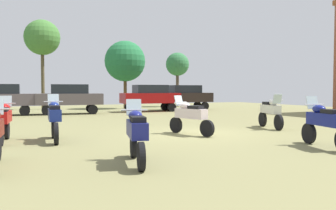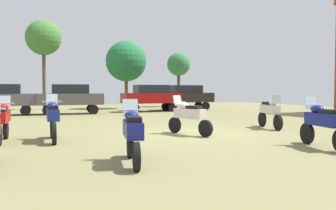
{
  "view_description": "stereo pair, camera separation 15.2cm",
  "coord_description": "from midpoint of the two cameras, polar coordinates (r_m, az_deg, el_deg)",
  "views": [
    {
      "loc": [
        -6.63,
        -11.43,
        1.69
      ],
      "look_at": [
        1.83,
        5.84,
        0.83
      ],
      "focal_mm": 37.65,
      "sensor_mm": 36.0,
      "label": 1
    },
    {
      "loc": [
        -6.49,
        -11.5,
        1.69
      ],
      "look_at": [
        1.83,
        5.84,
        0.83
      ],
      "focal_mm": 37.65,
      "sensor_mm": 36.0,
      "label": 2
    }
  ],
  "objects": [
    {
      "name": "ground_plane",
      "position": [
        13.32,
        4.13,
        -4.7
      ],
      "size": [
        44.0,
        52.0,
        0.02
      ],
      "color": "olive"
    },
    {
      "name": "motorcycle_1",
      "position": [
        10.99,
        24.11,
        -2.62
      ],
      "size": [
        0.82,
        2.2,
        1.47
      ],
      "rotation": [
        0.0,
        0.0,
        -0.28
      ],
      "color": "black",
      "rests_on": "ground"
    },
    {
      "name": "motorcycle_3",
      "position": [
        7.95,
        -5.19,
        -4.44
      ],
      "size": [
        0.76,
        2.03,
        1.44
      ],
      "rotation": [
        0.0,
        0.0,
        -0.25
      ],
      "color": "black",
      "rests_on": "ground"
    },
    {
      "name": "motorcycle_4",
      "position": [
        12.27,
        -24.92,
        -2.13
      ],
      "size": [
        0.65,
        2.19,
        1.46
      ],
      "rotation": [
        0.0,
        0.0,
        -0.14
      ],
      "color": "black",
      "rests_on": "ground"
    },
    {
      "name": "motorcycle_6",
      "position": [
        15.67,
        16.46,
        -1.0
      ],
      "size": [
        0.82,
        2.12,
        1.48
      ],
      "rotation": [
        0.0,
        0.0,
        2.85
      ],
      "color": "black",
      "rests_on": "ground"
    },
    {
      "name": "motorcycle_8",
      "position": [
        11.93,
        -17.8,
        -2.03
      ],
      "size": [
        0.62,
        2.24,
        1.51
      ],
      "rotation": [
        0.0,
        0.0,
        -0.09
      ],
      "color": "black",
      "rests_on": "ground"
    },
    {
      "name": "motorcycle_9",
      "position": [
        12.96,
        3.74,
        -1.71
      ],
      "size": [
        0.8,
        2.17,
        1.44
      ],
      "rotation": [
        0.0,
        0.0,
        0.27
      ],
      "color": "black",
      "rests_on": "ground"
    },
    {
      "name": "car_1",
      "position": [
        26.45,
        -2.61,
        1.47
      ],
      "size": [
        4.42,
        2.1,
        2.0
      ],
      "rotation": [
        0.0,
        0.0,
        1.5
      ],
      "color": "black",
      "rests_on": "ground"
    },
    {
      "name": "car_3",
      "position": [
        24.79,
        -25.29,
        1.15
      ],
      "size": [
        4.44,
        2.15,
        2.0
      ],
      "rotation": [
        0.0,
        0.0,
        1.49
      ],
      "color": "black",
      "rests_on": "ground"
    },
    {
      "name": "car_4",
      "position": [
        24.63,
        -15.37,
        1.3
      ],
      "size": [
        4.5,
        2.34,
        2.0
      ],
      "rotation": [
        0.0,
        0.0,
        1.44
      ],
      "color": "black",
      "rests_on": "ground"
    },
    {
      "name": "car_5",
      "position": [
        28.74,
        3.05,
        1.55
      ],
      "size": [
        4.47,
        2.24,
        2.0
      ],
      "rotation": [
        0.0,
        0.0,
        1.47
      ],
      "color": "black",
      "rests_on": "ground"
    },
    {
      "name": "tree_1",
      "position": [
        34.33,
        1.86,
        6.52
      ],
      "size": [
        2.26,
        2.26,
        5.23
      ],
      "color": "#4D3D33",
      "rests_on": "ground"
    },
    {
      "name": "tree_3",
      "position": [
        31.18,
        -19.38,
        10.16
      ],
      "size": [
        2.89,
        2.89,
        7.37
      ],
      "color": "brown",
      "rests_on": "ground"
    },
    {
      "name": "tree_4",
      "position": [
        30.92,
        -6.65,
        7.03
      ],
      "size": [
        3.52,
        3.52,
        5.86
      ],
      "color": "brown",
      "rests_on": "ground"
    }
  ]
}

